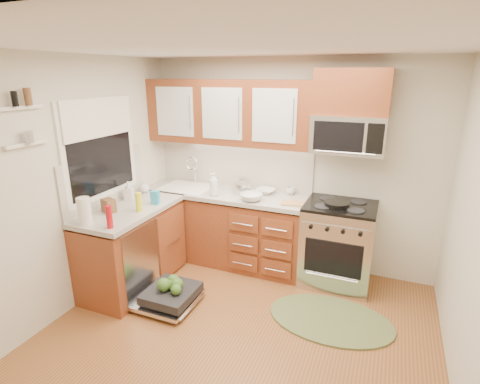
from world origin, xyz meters
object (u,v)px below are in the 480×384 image
at_px(rug, 330,319).
at_px(skillet, 337,204).
at_px(cup, 291,191).
at_px(dishwasher, 168,296).
at_px(bowl_a, 266,191).
at_px(sink, 187,197).
at_px(paper_towel_roll, 84,211).
at_px(upper_cabinets, 228,112).
at_px(stock_pot, 242,188).
at_px(range, 338,244).
at_px(microwave, 348,134).
at_px(bowl_b, 251,197).
at_px(cutting_board, 294,203).

height_order(rug, skillet, skillet).
bearing_deg(cup, skillet, -27.08).
bearing_deg(dishwasher, bowl_a, 63.82).
height_order(sink, paper_towel_roll, paper_towel_roll).
bearing_deg(upper_cabinets, bowl_a, -0.63).
xyz_separation_m(sink, stock_pot, (0.75, 0.04, 0.19)).
bearing_deg(dishwasher, sink, 109.20).
xyz_separation_m(range, microwave, (0.00, 0.12, 1.23)).
height_order(stock_pot, bowl_a, stock_pot).
distance_m(upper_cabinets, paper_towel_roll, 1.96).
xyz_separation_m(skillet, bowl_a, (-0.88, 0.22, -0.02)).
bearing_deg(range, stock_pot, 178.66).
height_order(dishwasher, skillet, skillet).
distance_m(bowl_a, cup, 0.30).
height_order(microwave, paper_towel_roll, microwave).
height_order(upper_cabinets, paper_towel_roll, upper_cabinets).
relative_size(sink, dishwasher, 0.89).
xyz_separation_m(dishwasher, rug, (1.62, 0.38, -0.09)).
bearing_deg(microwave, skillet, -99.88).
bearing_deg(upper_cabinets, bowl_b, -37.52).
distance_m(dishwasher, bowl_b, 1.40).
distance_m(skillet, cup, 0.66).
distance_m(dishwasher, cup, 1.85).
relative_size(cutting_board, bowl_a, 1.18).
xyz_separation_m(dishwasher, bowl_b, (0.56, 0.95, 0.87)).
xyz_separation_m(upper_cabinets, stock_pot, (0.22, -0.12, -0.88)).
xyz_separation_m(paper_towel_roll, bowl_a, (1.29, 1.59, -0.11)).
distance_m(range, cutting_board, 0.69).
distance_m(range, sink, 1.96).
bearing_deg(range, cup, 160.59).
bearing_deg(upper_cabinets, rug, -31.27).
bearing_deg(bowl_a, range, -8.67).
distance_m(cutting_board, paper_towel_roll, 2.17).
relative_size(microwave, dishwasher, 1.09).
xyz_separation_m(range, cup, (-0.62, 0.22, 0.49)).
bearing_deg(stock_pot, paper_towel_roll, -124.71).
bearing_deg(paper_towel_roll, bowl_a, 50.92).
relative_size(sink, cup, 5.61).
bearing_deg(cutting_board, bowl_b, -172.32).
bearing_deg(cutting_board, microwave, 25.17).
bearing_deg(range, bowl_b, -169.61).
xyz_separation_m(microwave, sink, (-1.93, -0.13, -0.90)).
relative_size(skillet, cutting_board, 0.99).
xyz_separation_m(skillet, paper_towel_roll, (-2.17, -1.37, 0.09)).
distance_m(upper_cabinets, cup, 1.20).
relative_size(stock_pot, bowl_a, 0.96).
bearing_deg(rug, cutting_board, 132.00).
bearing_deg(microwave, cutting_board, -154.83).
height_order(cutting_board, bowl_b, bowl_b).
relative_size(range, bowl_a, 4.17).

